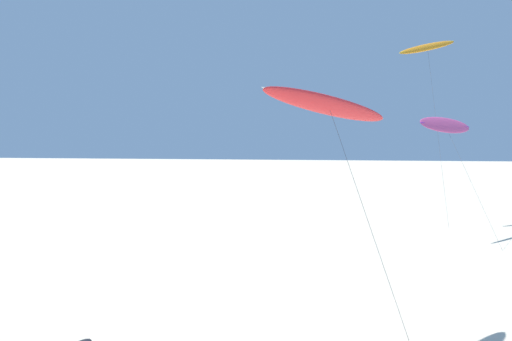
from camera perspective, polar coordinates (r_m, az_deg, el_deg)
name	(u,v)px	position (r m, az deg, el deg)	size (l,w,h in m)	color
flying_kite_1	(446,125)	(55.79, 17.28, 4.07)	(5.95, 11.20, 10.30)	#EA5193
flying_kite_3	(329,105)	(27.90, 6.86, 6.05)	(6.60, 9.90, 11.46)	red
flying_kite_5	(428,47)	(66.36, 15.73, 11.02)	(6.89, 11.68, 18.60)	orange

